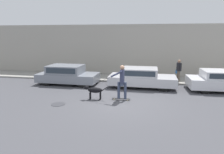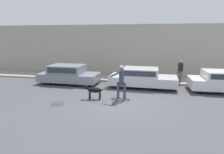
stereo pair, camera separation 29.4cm
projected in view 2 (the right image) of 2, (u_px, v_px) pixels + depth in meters
ground_plane at (121, 103)px, 9.66m from camera, size 36.00×36.00×0.00m
back_wall at (135, 51)px, 15.53m from camera, size 32.00×0.30×4.02m
sidewalk_curb at (133, 79)px, 14.69m from camera, size 30.00×2.24×0.11m
parked_car_0 at (69, 75)px, 13.41m from camera, size 3.99×1.82×1.25m
parked_car_1 at (142, 78)px, 12.41m from camera, size 4.13×1.81×1.22m
dog at (94, 90)px, 10.12m from camera, size 1.23×0.35×0.71m
skateboarder at (121, 80)px, 9.83m from camera, size 2.21×0.55×1.77m
pedestrian_with_bag at (180, 70)px, 13.34m from camera, size 0.32×0.61×1.50m
manhole_cover at (58, 104)px, 9.51m from camera, size 0.64×0.64×0.01m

